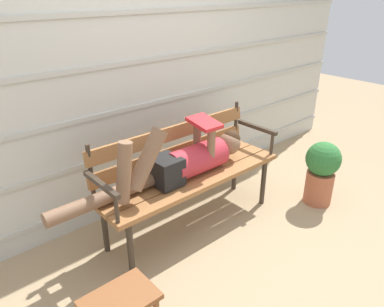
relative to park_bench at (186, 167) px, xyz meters
name	(u,v)px	position (x,y,z in m)	size (l,w,h in m)	color
ground_plane	(198,228)	(0.00, -0.15, -0.51)	(12.00, 12.00, 0.00)	tan
house_siding	(143,60)	(0.00, 0.53, 0.77)	(5.49, 0.08, 2.57)	beige
park_bench	(186,167)	(0.00, 0.00, 0.00)	(1.59, 0.47, 0.87)	#9E6638
reclining_person	(182,161)	(-0.10, -0.07, 0.11)	(1.65, 0.26, 0.51)	#B72D38
potted_plant	(321,170)	(1.11, -0.56, -0.19)	(0.31, 0.31, 0.59)	#AD5B3D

